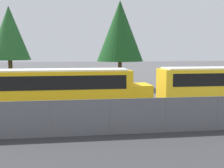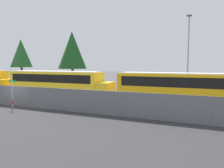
% 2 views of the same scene
% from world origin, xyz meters
% --- Properties ---
extents(ground_plane, '(200.00, 200.00, 0.00)m').
position_xyz_m(ground_plane, '(0.00, 0.00, 0.00)').
color(ground_plane, '#4C4C4F').
extents(fence, '(82.40, 0.07, 1.92)m').
position_xyz_m(fence, '(-0.00, -0.00, 0.98)').
color(fence, '#9EA0A5').
rests_on(fence, ground_plane).
extents(school_bus_2, '(13.41, 2.44, 3.17)m').
position_xyz_m(school_bus_2, '(0.20, 5.84, 1.90)').
color(school_bus_2, yellow).
rests_on(school_bus_2, ground_plane).
extents(school_bus_3, '(13.41, 2.44, 3.17)m').
position_xyz_m(school_bus_3, '(14.53, 5.93, 1.90)').
color(school_bus_3, '#EDA80F').
rests_on(school_bus_3, ground_plane).
extents(street_sign, '(0.70, 0.09, 2.60)m').
position_xyz_m(street_sign, '(0.40, -0.86, 1.39)').
color(street_sign, '#B7B7BC').
rests_on(street_sign, ground_plane).
extents(light_pole, '(0.60, 0.24, 10.09)m').
position_xyz_m(light_pole, '(14.20, 14.07, 5.44)').
color(light_pole, gray).
rests_on(light_pole, ground_plane).
extents(tree_1, '(5.28, 5.28, 10.03)m').
position_xyz_m(tree_1, '(-6.62, 19.37, 6.57)').
color(tree_1, '#51381E').
rests_on(tree_1, ground_plane).
extents(tree_2, '(4.39, 4.39, 9.10)m').
position_xyz_m(tree_2, '(-18.68, 18.84, 6.22)').
color(tree_2, '#51381E').
rests_on(tree_2, ground_plane).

